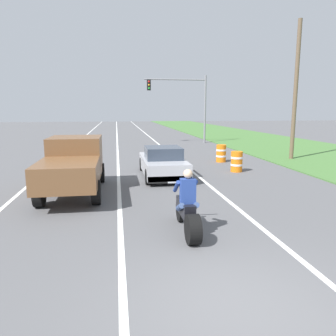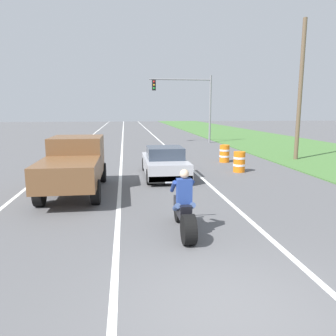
{
  "view_description": "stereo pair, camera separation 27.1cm",
  "coord_description": "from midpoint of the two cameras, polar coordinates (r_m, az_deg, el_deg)",
  "views": [
    {
      "loc": [
        -1.83,
        -4.35,
        3.01
      ],
      "look_at": [
        -0.09,
        6.73,
        1.0
      ],
      "focal_mm": 34.96,
      "sensor_mm": 36.0,
      "label": 1
    },
    {
      "loc": [
        -1.56,
        -4.39,
        3.01
      ],
      "look_at": [
        -0.09,
        6.73,
        1.0
      ],
      "focal_mm": 34.96,
      "sensor_mm": 36.0,
      "label": 2
    }
  ],
  "objects": [
    {
      "name": "lane_stripe_left_solid",
      "position": [
        24.83,
        -16.07,
        2.82
      ],
      "size": [
        0.14,
        120.0,
        0.01
      ],
      "primitive_type": "cube",
      "color": "white",
      "rests_on": "ground"
    },
    {
      "name": "motorcycle_with_rider",
      "position": [
        7.98,
        3.79,
        -7.49
      ],
      "size": [
        0.7,
        2.21,
        1.62
      ],
      "color": "black",
      "rests_on": "ground"
    },
    {
      "name": "lane_stripe_centre_dashed",
      "position": [
        24.55,
        -7.72,
        3.04
      ],
      "size": [
        0.14,
        120.0,
        0.01
      ],
      "primitive_type": "cube",
      "color": "white",
      "rests_on": "ground"
    },
    {
      "name": "traffic_light_mast_near",
      "position": [
        29.76,
        4.29,
        12.16
      ],
      "size": [
        5.56,
        0.34,
        6.0
      ],
      "color": "gray",
      "rests_on": "ground"
    },
    {
      "name": "construction_barrel_nearest",
      "position": [
        16.3,
        12.78,
        1.07
      ],
      "size": [
        0.58,
        0.58,
        1.0
      ],
      "color": "orange",
      "rests_on": "ground"
    },
    {
      "name": "sports_car_silver",
      "position": [
        14.81,
        -0.08,
        0.91
      ],
      "size": [
        1.84,
        4.3,
        1.37
      ],
      "color": "#B7B7BC",
      "rests_on": "ground"
    },
    {
      "name": "lane_stripe_right_solid",
      "position": [
        24.8,
        0.63,
        3.2
      ],
      "size": [
        0.14,
        120.0,
        0.01
      ],
      "primitive_type": "cube",
      "color": "white",
      "rests_on": "ground"
    },
    {
      "name": "construction_barrel_mid",
      "position": [
        19.2,
        10.22,
        2.51
      ],
      "size": [
        0.58,
        0.58,
        1.0
      ],
      "color": "orange",
      "rests_on": "ground"
    },
    {
      "name": "ground_plane",
      "position": [
        5.57,
        12.44,
        -22.83
      ],
      "size": [
        160.0,
        160.0,
        0.0
      ],
      "primitive_type": "plane",
      "color": "#565659"
    },
    {
      "name": "grass_verge_right",
      "position": [
        28.07,
        21.58,
        3.36
      ],
      "size": [
        10.0,
        120.0,
        0.06
      ],
      "primitive_type": "cube",
      "color": "#477538",
      "rests_on": "ground"
    },
    {
      "name": "pickup_truck_left_lane_brown",
      "position": [
        12.28,
        -15.42,
        0.88
      ],
      "size": [
        2.02,
        4.8,
        1.98
      ],
      "color": "brown",
      "rests_on": "ground"
    },
    {
      "name": "utility_pole_roadside",
      "position": [
        21.1,
        22.41,
        12.25
      ],
      "size": [
        0.24,
        0.24,
        8.11
      ],
      "primitive_type": "cylinder",
      "color": "brown",
      "rests_on": "ground"
    }
  ]
}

